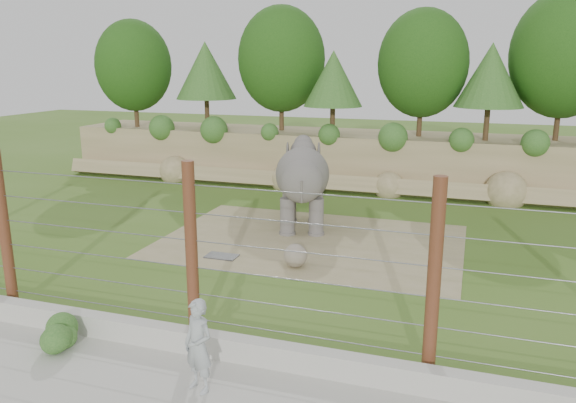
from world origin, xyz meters
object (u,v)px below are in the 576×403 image
(barrier_fence, at_px, (192,254))
(stone_ball, at_px, (295,255))
(zookeeper, at_px, (198,346))
(elephant, at_px, (302,187))

(barrier_fence, bearing_deg, stone_ball, 81.48)
(zookeeper, bearing_deg, barrier_fence, 141.40)
(stone_ball, bearing_deg, elephant, 104.15)
(stone_ball, xyz_separation_m, zookeeper, (0.26, -6.70, 0.53))
(elephant, bearing_deg, stone_ball, -91.79)
(barrier_fence, xyz_separation_m, zookeeper, (1.00, -1.73, -1.10))
(elephant, height_order, stone_ball, elephant)
(stone_ball, height_order, zookeeper, zookeeper)
(elephant, height_order, zookeeper, elephant)
(elephant, height_order, barrier_fence, barrier_fence)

